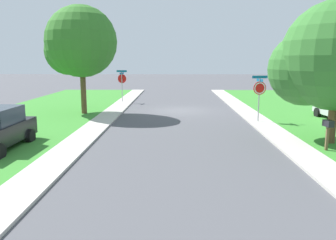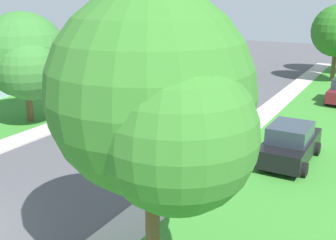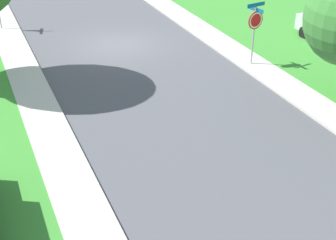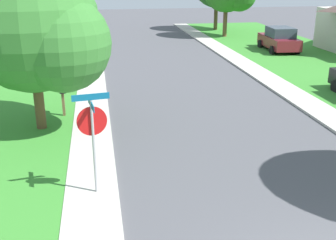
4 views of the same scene
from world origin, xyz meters
name	(u,v)px [view 2 (image 2 of 4)]	position (x,y,z in m)	size (l,w,h in m)	color
sidewalk_east	(229,144)	(4.70, 12.00, 0.05)	(1.40, 56.00, 0.10)	#B7B2A8
lawn_east	(332,162)	(9.40, 12.00, 0.04)	(8.00, 56.00, 0.08)	#38842D
sidewalk_west	(80,117)	(-4.70, 12.00, 0.05)	(1.40, 56.00, 0.10)	#B7B2A8
lawn_west	(24,107)	(-9.40, 12.00, 0.04)	(8.00, 56.00, 0.08)	#38842D
car_grey_driveway_right	(133,65)	(-9.74, 25.17, 0.87)	(2.14, 4.36, 1.76)	gray
car_black_near_corner	(290,143)	(7.74, 11.16, 0.87)	(2.08, 4.32, 1.76)	black
tree_across_right	(157,103)	(6.76, 1.69, 4.69)	(5.04, 4.69, 7.19)	brown
tree_sidewalk_far	(25,59)	(-6.25, 9.71, 3.70)	(5.03, 4.68, 6.19)	brown
mailbox	(55,102)	(-5.79, 11.17, 1.01)	(0.30, 0.51, 1.31)	brown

